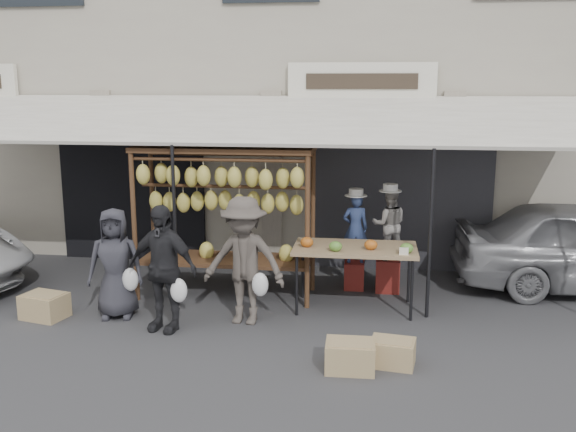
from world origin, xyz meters
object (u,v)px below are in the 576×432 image
banana_rack (224,192)px  crate_near_a (350,356)px  customer_left (115,263)px  crate_near_b (393,353)px  customer_mid (162,268)px  vendor_right (389,224)px  crate_far (45,306)px  produce_table (355,250)px  vendor_left (355,228)px  customer_right (244,261)px

banana_rack → crate_near_a: (1.93, -2.28, -1.41)m
customer_left → crate_near_b: customer_left is taller
customer_mid → crate_near_b: 3.05m
vendor_right → customer_left: 4.01m
customer_left → crate_far: customer_left is taller
produce_table → crate_far: produce_table is taller
customer_left → customer_mid: (0.78, -0.36, 0.07)m
crate_far → banana_rack: bearing=28.6°
vendor_left → customer_right: bearing=40.9°
customer_mid → crate_far: 1.87m
vendor_right → customer_mid: customer_mid is taller
vendor_right → crate_far: bearing=17.2°
crate_near_a → crate_far: bearing=165.7°
banana_rack → crate_near_b: (2.40, -2.09, -1.43)m
customer_right → crate_far: bearing=-169.4°
banana_rack → crate_near_a: bearing=-49.7°
crate_near_a → crate_near_b: bearing=22.1°
customer_left → crate_near_a: size_ratio=2.77×
crate_near_b → banana_rack: bearing=139.0°
banana_rack → crate_far: 2.90m
customer_right → crate_near_b: (1.91, -1.07, -0.70)m
crate_near_a → customer_mid: bearing=159.9°
vendor_left → vendor_right: size_ratio=0.99×
customer_mid → crate_far: size_ratio=2.96×
produce_table → crate_near_a: (0.02, -1.96, -0.70)m
vendor_left → crate_far: bearing=15.4°
banana_rack → crate_near_a: banana_rack is taller
produce_table → customer_mid: 2.63m
banana_rack → vendor_right: banana_rack is taller
vendor_right → crate_near_a: bearing=77.0°
banana_rack → produce_table: (1.91, -0.32, -0.71)m
crate_far → vendor_right: bearing=21.1°
vendor_left → crate_far: 4.57m
produce_table → customer_left: 3.26m
crate_far → customer_right: bearing=4.2°
vendor_right → vendor_left: bearing=-8.6°
customer_right → customer_left: bearing=-173.0°
banana_rack → crate_near_b: bearing=-41.0°
customer_left → crate_near_b: size_ratio=3.08×
customer_right → customer_mid: bearing=-152.8°
customer_right → crate_near_b: bearing=-22.8°
produce_table → vendor_left: (-0.03, 0.93, 0.10)m
customer_right → crate_near_a: bearing=-34.7°
banana_rack → produce_table: 2.06m
crate_near_a → crate_far: crate_far is taller
vendor_left → customer_left: 3.56m
crate_far → crate_near_b: bearing=-10.7°
banana_rack → crate_near_b: 3.49m
customer_left → customer_mid: bearing=-35.6°
banana_rack → crate_near_b: banana_rack is taller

